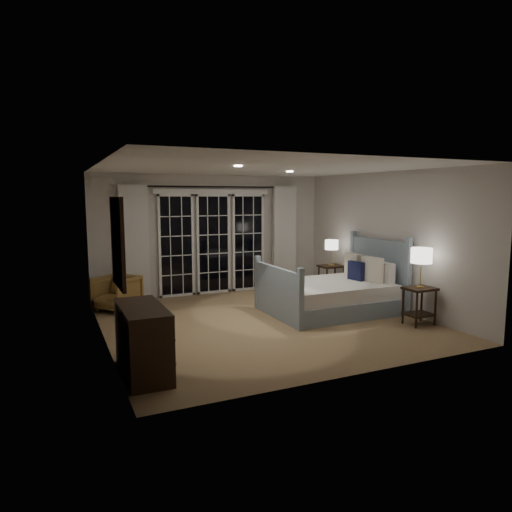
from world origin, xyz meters
name	(u,v)px	position (x,y,z in m)	size (l,w,h in m)	color
floor	(263,321)	(0.00, 0.00, 0.00)	(5.00, 5.00, 0.00)	#8E724C
ceiling	(264,168)	(0.00, 0.00, 2.50)	(5.00, 5.00, 0.00)	white
wall_left	(102,254)	(-2.50, 0.00, 1.25)	(0.02, 5.00, 2.50)	beige
wall_right	(386,240)	(2.50, 0.00, 1.25)	(0.02, 5.00, 2.50)	beige
wall_back	(213,235)	(0.00, 2.50, 1.25)	(5.00, 0.02, 2.50)	beige
wall_front	(359,268)	(0.00, -2.50, 1.25)	(5.00, 0.02, 2.50)	beige
french_doors	(213,242)	(0.00, 2.46, 1.09)	(2.50, 0.04, 2.20)	black
curtain_rod	(214,187)	(0.00, 2.40, 2.25)	(0.03, 0.03, 3.50)	black
curtain_left	(134,243)	(-1.65, 2.38, 1.15)	(0.55, 0.10, 2.25)	silver
curtain_right	(284,237)	(1.65, 2.38, 1.15)	(0.55, 0.10, 2.25)	silver
downlight_a	(290,172)	(0.80, 0.60, 2.49)	(0.12, 0.12, 0.01)	white
downlight_b	(238,166)	(-0.60, -0.40, 2.49)	(0.12, 0.12, 0.01)	white
bed	(333,294)	(1.42, 0.08, 0.32)	(2.18, 1.56, 1.27)	#83939E
nightstand_left	(419,300)	(2.20, -1.20, 0.40)	(0.47, 0.37, 0.61)	black
nightstand_right	(331,275)	(2.17, 1.27, 0.41)	(0.48, 0.39, 0.63)	black
lamp_left	(422,256)	(2.20, -1.20, 1.12)	(0.33, 0.33, 0.64)	gold
lamp_right	(332,245)	(2.17, 1.27, 1.05)	(0.27, 0.27, 0.53)	gold
armchair	(116,293)	(-2.10, 1.79, 0.32)	(0.67, 0.69, 0.63)	brown
dresser	(143,340)	(-2.23, -1.44, 0.40)	(0.48, 1.14, 0.81)	black
mirror	(118,242)	(-2.47, -1.44, 1.55)	(0.05, 0.85, 1.00)	black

